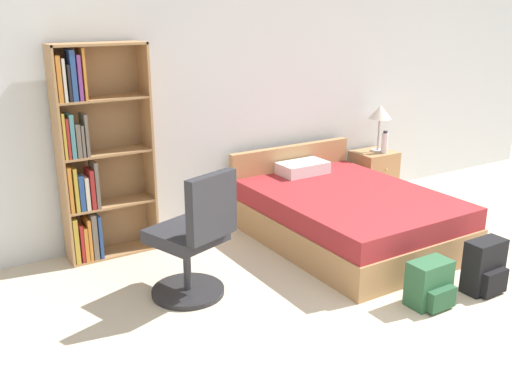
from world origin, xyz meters
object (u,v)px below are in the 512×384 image
(bookshelf, at_px, (93,159))
(table_lamp, at_px, (380,114))
(water_bottle, at_px, (385,143))
(bed, at_px, (344,214))
(backpack_black, at_px, (485,268))
(backpack_green, at_px, (430,285))
(nightstand, at_px, (373,175))
(office_chair, at_px, (194,241))

(bookshelf, relative_size, table_lamp, 3.52)
(water_bottle, bearing_deg, bookshelf, 176.98)
(bookshelf, height_order, water_bottle, bookshelf)
(table_lamp, bearing_deg, bed, -145.77)
(backpack_black, xyz_separation_m, backpack_green, (-0.52, 0.07, -0.04))
(water_bottle, bearing_deg, backpack_green, -125.47)
(nightstand, distance_m, backpack_green, 2.50)
(office_chair, bearing_deg, bed, 9.67)
(bookshelf, xyz_separation_m, nightstand, (3.17, -0.07, -0.62))
(bed, bearing_deg, backpack_black, -80.02)
(backpack_black, bearing_deg, nightstand, 68.67)
(bed, xyz_separation_m, office_chair, (-1.70, -0.29, 0.21))
(backpack_black, bearing_deg, table_lamp, 67.65)
(bed, relative_size, backpack_black, 4.64)
(water_bottle, bearing_deg, office_chair, -161.24)
(water_bottle, height_order, backpack_black, water_bottle)
(bookshelf, xyz_separation_m, water_bottle, (3.22, -0.17, -0.22))
(table_lamp, relative_size, backpack_black, 1.24)
(office_chair, xyz_separation_m, backpack_black, (1.95, -1.10, -0.26))
(table_lamp, distance_m, backpack_green, 2.65)
(table_lamp, distance_m, backpack_black, 2.46)
(table_lamp, height_order, backpack_black, table_lamp)
(bookshelf, bearing_deg, table_lamp, -1.33)
(office_chair, height_order, water_bottle, office_chair)
(bookshelf, xyz_separation_m, backpack_black, (2.32, -2.24, -0.69))
(office_chair, bearing_deg, table_lamp, 20.51)
(backpack_green, bearing_deg, backpack_black, -7.98)
(bed, height_order, backpack_black, bed)
(bookshelf, xyz_separation_m, bed, (2.08, -0.85, -0.64))
(bookshelf, relative_size, backpack_green, 5.32)
(office_chair, relative_size, nightstand, 1.84)
(nightstand, height_order, water_bottle, water_bottle)
(backpack_black, bearing_deg, water_bottle, 66.55)
(table_lamp, height_order, backpack_green, table_lamp)
(bookshelf, height_order, nightstand, bookshelf)
(bed, height_order, office_chair, office_chair)
(nightstand, height_order, table_lamp, table_lamp)
(backpack_black, bearing_deg, bookshelf, 136.10)
(office_chair, distance_m, backpack_green, 1.78)
(bookshelf, relative_size, nightstand, 3.35)
(bed, relative_size, water_bottle, 7.78)
(bed, xyz_separation_m, nightstand, (1.09, 0.77, 0.02))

